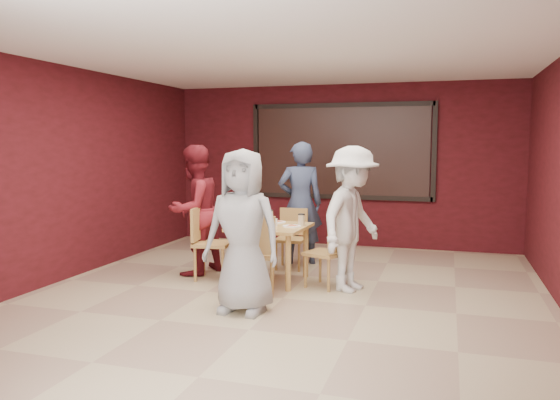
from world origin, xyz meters
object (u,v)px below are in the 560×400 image
(dining_table, at_px, (270,232))
(chair_back, at_px, (292,235))
(chair_left, at_px, (207,239))
(diner_back, at_px, (300,203))
(chair_right, at_px, (330,249))
(chair_front, at_px, (256,250))
(diner_right, at_px, (352,219))
(diner_left, at_px, (194,210))
(diner_front, at_px, (243,231))

(dining_table, xyz_separation_m, chair_back, (0.05, 0.85, -0.17))
(chair_left, distance_m, diner_back, 1.62)
(chair_back, distance_m, diner_back, 0.53)
(chair_left, height_order, chair_right, chair_left)
(chair_front, bearing_deg, diner_back, 88.88)
(dining_table, bearing_deg, chair_left, -172.52)
(chair_back, bearing_deg, chair_right, -51.42)
(chair_left, distance_m, chair_right, 1.65)
(dining_table, xyz_separation_m, diner_right, (1.09, -0.12, 0.23))
(diner_back, bearing_deg, diner_left, 21.53)
(chair_left, xyz_separation_m, chair_right, (1.65, 0.01, -0.05))
(diner_left, bearing_deg, dining_table, 102.70)
(chair_back, bearing_deg, diner_left, -147.15)
(diner_left, bearing_deg, diner_back, 149.00)
(dining_table, bearing_deg, chair_right, -6.80)
(chair_left, bearing_deg, chair_front, -33.19)
(diner_left, height_order, diner_right, diner_left)
(diner_right, bearing_deg, dining_table, 102.31)
(chair_front, distance_m, chair_left, 1.07)
(chair_left, bearing_deg, diner_left, 143.32)
(chair_back, bearing_deg, chair_left, -132.92)
(chair_left, bearing_deg, dining_table, 7.48)
(dining_table, xyz_separation_m, diner_left, (-1.12, 0.10, 0.24))
(chair_front, relative_size, diner_front, 0.56)
(chair_front, distance_m, chair_back, 1.55)
(chair_right, bearing_deg, chair_left, -179.50)
(dining_table, bearing_deg, diner_left, 175.14)
(chair_front, xyz_separation_m, chair_left, (-0.90, 0.59, -0.01))
(chair_right, bearing_deg, chair_back, 128.58)
(chair_right, bearing_deg, diner_front, -119.63)
(chair_back, xyz_separation_m, diner_right, (1.04, -0.97, 0.40))
(dining_table, xyz_separation_m, chair_left, (-0.84, -0.11, -0.11))
(dining_table, relative_size, diner_left, 0.54)
(dining_table, height_order, diner_left, diner_left)
(dining_table, height_order, diner_back, diner_back)
(chair_front, distance_m, diner_left, 1.46)
(chair_left, bearing_deg, chair_back, 47.08)
(chair_front, distance_m, chair_right, 0.96)
(diner_back, xyz_separation_m, diner_left, (-1.21, -1.07, -0.02))
(chair_right, distance_m, diner_back, 1.51)
(chair_front, distance_m, diner_right, 1.23)
(dining_table, distance_m, diner_back, 1.20)
(chair_front, distance_m, diner_front, 0.68)
(chair_back, xyz_separation_m, chair_right, (0.76, -0.95, 0.01))
(diner_front, height_order, diner_right, diner_right)
(chair_back, relative_size, chair_right, 0.98)
(chair_back, distance_m, chair_left, 1.31)
(dining_table, relative_size, chair_left, 1.01)
(chair_back, bearing_deg, dining_table, -93.40)
(chair_front, relative_size, chair_back, 1.13)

